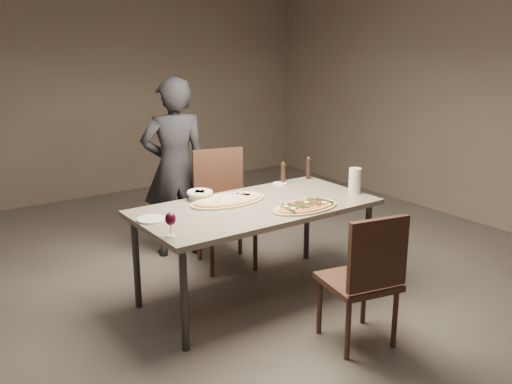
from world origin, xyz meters
TOP-DOWN VIEW (x-y plane):
  - room at (0.00, 0.00)m, footprint 7.00×7.00m
  - dining_table at (0.00, 0.00)m, footprint 1.80×0.90m
  - zucchini_pizza at (0.24, -0.28)m, footprint 0.55×0.31m
  - ham_pizza at (-0.13, 0.18)m, footprint 0.63×0.35m
  - bread_basket at (-0.27, 0.36)m, footprint 0.20×0.20m
  - oil_dish at (0.50, 0.36)m, footprint 0.12×0.12m
  - pepper_mill_left at (0.55, 0.38)m, footprint 0.05×0.05m
  - pepper_mill_right at (0.83, 0.38)m, footprint 0.05×0.05m
  - carafe at (0.83, -0.19)m, footprint 0.10×0.10m
  - wine_glass at (-0.83, -0.25)m, footprint 0.07×0.07m
  - side_plate at (-0.79, 0.12)m, footprint 0.20×0.20m
  - chair_near at (0.15, -1.00)m, footprint 0.51×0.51m
  - chair_far at (0.17, 0.75)m, footprint 0.58×0.58m
  - diner at (-0.07, 1.17)m, footprint 0.69×0.55m

SIDE VIEW (x-z plane):
  - chair_near at x=0.15m, z-range 0.06..0.97m
  - chair_far at x=0.17m, z-range 0.06..1.07m
  - dining_table at x=0.00m, z-range 0.32..1.07m
  - side_plate at x=-0.79m, z-range 0.75..0.76m
  - oil_dish at x=0.50m, z-range 0.75..0.76m
  - ham_pizza at x=-0.13m, z-range 0.75..0.78m
  - zucchini_pizza at x=0.24m, z-range 0.74..0.79m
  - bread_basket at x=-0.27m, z-range 0.76..0.83m
  - diner at x=-0.07m, z-range 0.00..1.63m
  - pepper_mill_left at x=0.55m, z-range 0.74..0.93m
  - pepper_mill_right at x=0.83m, z-range 0.74..0.94m
  - carafe at x=0.83m, z-range 0.75..0.95m
  - wine_glass at x=-0.83m, z-range 0.78..0.94m
  - room at x=0.00m, z-range -2.10..4.90m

